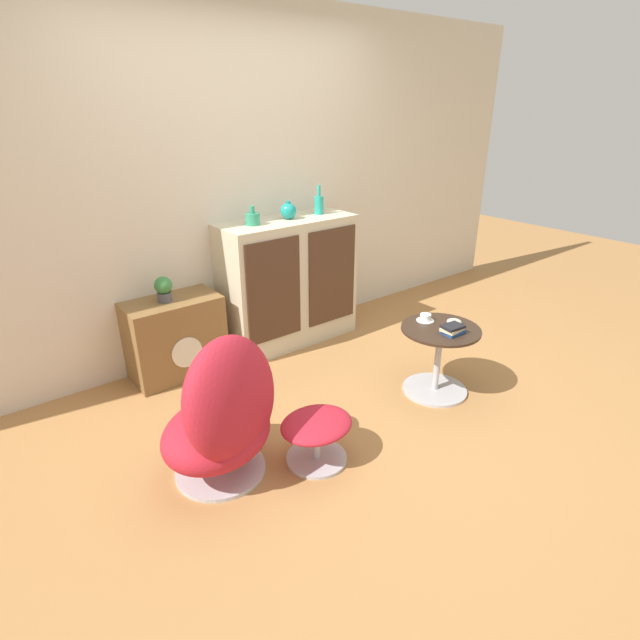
# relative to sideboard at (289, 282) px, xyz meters

# --- Properties ---
(ground_plane) EXTENTS (12.00, 12.00, 0.00)m
(ground_plane) POSITION_rel_sideboard_xyz_m (-0.29, -1.26, -0.52)
(ground_plane) COLOR #A87542
(wall_back) EXTENTS (6.40, 0.06, 2.60)m
(wall_back) POSITION_rel_sideboard_xyz_m (-0.29, 0.25, 0.78)
(wall_back) COLOR beige
(wall_back) RESTS_ON ground_plane
(sideboard) EXTENTS (1.13, 0.45, 1.04)m
(sideboard) POSITION_rel_sideboard_xyz_m (0.00, 0.00, 0.00)
(sideboard) COLOR beige
(sideboard) RESTS_ON ground_plane
(tv_console) EXTENTS (0.67, 0.38, 0.59)m
(tv_console) POSITION_rel_sideboard_xyz_m (-1.00, 0.04, -0.23)
(tv_console) COLOR brown
(tv_console) RESTS_ON ground_plane
(egg_chair) EXTENTS (0.82, 0.80, 0.86)m
(egg_chair) POSITION_rel_sideboard_xyz_m (-1.25, -1.20, -0.14)
(egg_chair) COLOR #B7B7BC
(egg_chair) RESTS_ON ground_plane
(ottoman) EXTENTS (0.42, 0.36, 0.29)m
(ottoman) POSITION_rel_sideboard_xyz_m (-0.80, -1.40, -0.32)
(ottoman) COLOR #B7B7BC
(ottoman) RESTS_ON ground_plane
(coffee_table) EXTENTS (0.53, 0.53, 0.49)m
(coffee_table) POSITION_rel_sideboard_xyz_m (0.32, -1.33, -0.25)
(coffee_table) COLOR #B7B7BC
(coffee_table) RESTS_ON ground_plane
(vase_leftmost) EXTENTS (0.11, 0.11, 0.14)m
(vase_leftmost) POSITION_rel_sideboard_xyz_m (-0.31, 0.00, 0.57)
(vase_leftmost) COLOR #2D8E6B
(vase_leftmost) RESTS_ON sideboard
(vase_inner_left) EXTENTS (0.13, 0.13, 0.14)m
(vase_inner_left) POSITION_rel_sideboard_xyz_m (0.02, 0.00, 0.58)
(vase_inner_left) COLOR teal
(vase_inner_left) RESTS_ON sideboard
(vase_inner_right) EXTENTS (0.08, 0.08, 0.23)m
(vase_inner_right) POSITION_rel_sideboard_xyz_m (0.32, 0.00, 0.60)
(vase_inner_right) COLOR teal
(vase_inner_right) RESTS_ON sideboard
(potted_plant) EXTENTS (0.12, 0.12, 0.18)m
(potted_plant) POSITION_rel_sideboard_xyz_m (-1.04, 0.04, 0.17)
(potted_plant) COLOR #4C4C51
(potted_plant) RESTS_ON tv_console
(teacup) EXTENTS (0.12, 0.12, 0.05)m
(teacup) POSITION_rel_sideboard_xyz_m (0.33, -1.18, -0.01)
(teacup) COLOR white
(teacup) RESTS_ON coffee_table
(book_stack) EXTENTS (0.16, 0.12, 0.06)m
(book_stack) POSITION_rel_sideboard_xyz_m (0.30, -1.43, 0.00)
(book_stack) COLOR #1E478C
(book_stack) RESTS_ON coffee_table
(bowl) EXTENTS (0.10, 0.10, 0.04)m
(bowl) POSITION_rel_sideboard_xyz_m (0.44, -1.35, -0.01)
(bowl) COLOR beige
(bowl) RESTS_ON coffee_table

